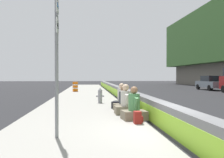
{
  "coord_description": "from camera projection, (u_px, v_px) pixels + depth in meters",
  "views": [
    {
      "loc": [
        -7.41,
        2.38,
        1.69
      ],
      "look_at": [
        8.47,
        0.96,
        1.5
      ],
      "focal_mm": 43.18,
      "sensor_mm": 36.0,
      "label": 1
    }
  ],
  "objects": [
    {
      "name": "seated_person_middle",
      "position": [
        126.0,
        105.0,
        10.91
      ],
      "size": [
        0.77,
        0.88,
        1.21
      ],
      "color": "#706651",
      "rests_on": "sidewalk_strip"
    },
    {
      "name": "backpack",
      "position": [
        138.0,
        118.0,
        8.72
      ],
      "size": [
        0.32,
        0.28,
        0.4
      ],
      "color": "maroon",
      "rests_on": "sidewalk_strip"
    },
    {
      "name": "sidewalk_strip",
      "position": [
        78.0,
        135.0,
        7.37
      ],
      "size": [
        80.0,
        4.4,
        0.14
      ],
      "primitive_type": "cube",
      "color": "gray",
      "rests_on": "ground_plane"
    },
    {
      "name": "parked_car_midline",
      "position": [
        211.0,
        83.0,
        31.76
      ],
      "size": [
        4.57,
        2.08,
        1.71
      ],
      "color": "slate",
      "rests_on": "ground_plane"
    },
    {
      "name": "route_sign_post",
      "position": [
        57.0,
        55.0,
        6.72
      ],
      "size": [
        0.44,
        0.09,
        3.6
      ],
      "color": "gray",
      "rests_on": "sidewalk_strip"
    },
    {
      "name": "ground_plane",
      "position": [
        172.0,
        136.0,
        7.61
      ],
      "size": [
        160.0,
        160.0,
        0.0
      ],
      "primitive_type": "plane",
      "color": "#232326",
      "rests_on": "ground"
    },
    {
      "name": "jersey_barrier",
      "position": [
        172.0,
        121.0,
        7.61
      ],
      "size": [
        76.0,
        0.45,
        0.85
      ],
      "color": "slate",
      "rests_on": "ground_plane"
    },
    {
      "name": "fire_hydrant",
      "position": [
        100.0,
        95.0,
        15.34
      ],
      "size": [
        0.26,
        0.46,
        0.88
      ],
      "color": "gray",
      "rests_on": "sidewalk_strip"
    },
    {
      "name": "seated_person_foreground",
      "position": [
        134.0,
        109.0,
        9.54
      ],
      "size": [
        0.81,
        0.92,
        1.18
      ],
      "color": "#706651",
      "rests_on": "sidewalk_strip"
    },
    {
      "name": "seated_person_rear",
      "position": [
        123.0,
        103.0,
        12.06
      ],
      "size": [
        0.8,
        0.89,
        1.09
      ],
      "color": "#706651",
      "rests_on": "sidewalk_strip"
    },
    {
      "name": "construction_barrel",
      "position": [
        75.0,
        87.0,
        26.58
      ],
      "size": [
        0.54,
        0.54,
        0.95
      ],
      "color": "orange",
      "rests_on": "sidewalk_strip"
    },
    {
      "name": "seated_person_far",
      "position": [
        122.0,
        100.0,
        12.98
      ],
      "size": [
        0.97,
        1.05,
        1.19
      ],
      "color": "black",
      "rests_on": "sidewalk_strip"
    }
  ]
}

